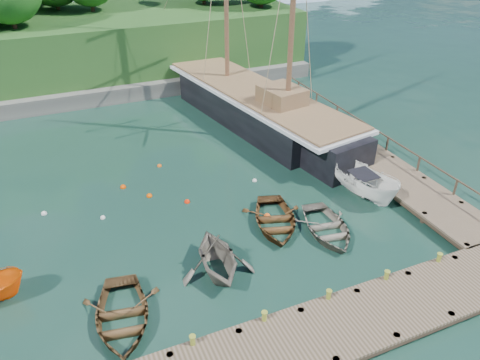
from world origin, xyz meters
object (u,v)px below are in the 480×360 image
(rowboat_1, at_px, (218,272))
(cabin_boat_white, at_px, (360,195))
(rowboat_2, at_px, (275,226))
(rowboat_3, at_px, (326,233))
(rowboat_0, at_px, (123,323))
(schooner, at_px, (255,108))

(rowboat_1, distance_m, cabin_boat_white, 10.65)
(rowboat_2, distance_m, rowboat_3, 2.76)
(rowboat_3, bearing_deg, rowboat_1, -165.99)
(rowboat_1, height_order, cabin_boat_white, rowboat_1)
(rowboat_0, distance_m, schooner, 21.40)
(rowboat_0, xyz_separation_m, rowboat_1, (4.72, 1.32, 0.00))
(rowboat_3, height_order, cabin_boat_white, cabin_boat_white)
(rowboat_3, xyz_separation_m, cabin_boat_white, (3.89, 2.39, 0.00))
(rowboat_2, distance_m, schooner, 13.82)
(rowboat_1, height_order, rowboat_3, rowboat_1)
(rowboat_2, bearing_deg, rowboat_0, -140.58)
(rowboat_1, bearing_deg, rowboat_2, 33.15)
(rowboat_0, relative_size, rowboat_3, 1.07)
(rowboat_1, distance_m, rowboat_2, 4.69)
(cabin_boat_white, relative_size, schooner, 0.19)
(rowboat_2, relative_size, rowboat_3, 1.04)
(rowboat_3, xyz_separation_m, schooner, (2.59, 14.57, 1.14))
(rowboat_0, height_order, schooner, schooner)
(rowboat_3, bearing_deg, rowboat_0, -161.35)
(rowboat_3, relative_size, schooner, 0.16)
(cabin_boat_white, distance_m, schooner, 12.30)
(rowboat_3, bearing_deg, rowboat_2, 152.18)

